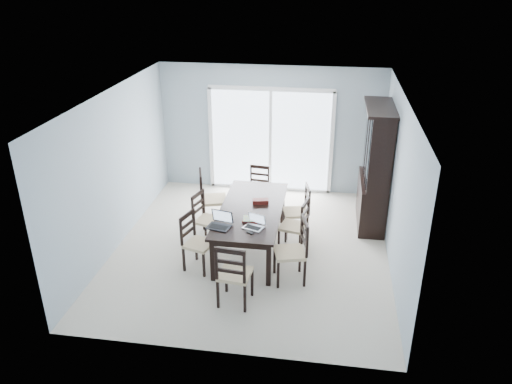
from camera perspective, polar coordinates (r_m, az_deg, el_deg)
floor at (r=8.46m, az=-0.54°, el=-6.44°), size 5.00×5.00×0.00m
ceiling at (r=7.46m, az=-0.62°, el=10.94°), size 5.00×5.00×0.00m
back_wall at (r=10.19m, az=1.69°, el=7.12°), size 4.50×0.02×2.60m
wall_left at (r=8.50m, az=-15.74°, el=2.53°), size 0.02×5.00×2.60m
wall_right at (r=7.85m, az=15.86°, el=0.67°), size 0.02×5.00×2.60m
balcony at (r=11.59m, az=2.22°, el=2.21°), size 4.50×2.00×0.10m
railing at (r=12.31m, az=2.81°, el=6.55°), size 4.50×0.06×1.10m
dining_table at (r=8.13m, az=-0.55°, el=-2.37°), size 1.00×2.20×0.75m
china_hutch at (r=9.06m, az=13.48°, el=2.62°), size 0.50×1.38×2.20m
sliding_door at (r=10.24m, az=1.66°, el=5.94°), size 2.52×0.05×2.18m
chair_left_near at (r=7.75m, az=-7.12°, el=-4.95°), size 0.51×0.50×1.06m
chair_left_mid at (r=8.45m, az=-6.00°, el=-2.37°), size 0.49×0.49×1.04m
chair_left_far at (r=8.97m, az=-5.53°, el=-0.05°), size 0.57×0.56×1.20m
chair_right_near at (r=7.39m, az=4.67°, el=-5.96°), size 0.54×0.53×1.16m
chair_right_mid at (r=8.16m, az=4.89°, el=-3.25°), size 0.49×0.48×1.06m
chair_right_far at (r=8.65m, az=5.20°, el=-1.53°), size 0.49×0.48×1.07m
chair_end_near at (r=6.83m, az=-2.66°, el=-8.81°), size 0.47×0.48×1.14m
chair_end_far at (r=9.51m, az=0.28°, el=0.93°), size 0.43×0.44×1.02m
laptop_dark at (r=7.52m, az=-4.29°, el=-3.69°), size 0.39×0.31×0.24m
laptop_silver at (r=7.48m, az=-0.32°, el=-3.82°), size 0.34×0.29×0.20m
book_stack at (r=7.71m, az=-0.53°, el=-3.15°), size 0.29×0.24×0.04m
cell_phone at (r=7.37m, az=-0.69°, el=-4.66°), size 0.13×0.11×0.01m
game_box at (r=8.26m, az=0.52°, el=-1.07°), size 0.28×0.18×0.07m
hot_tub at (r=11.40m, az=-2.04°, el=4.63°), size 1.93×1.75×0.93m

